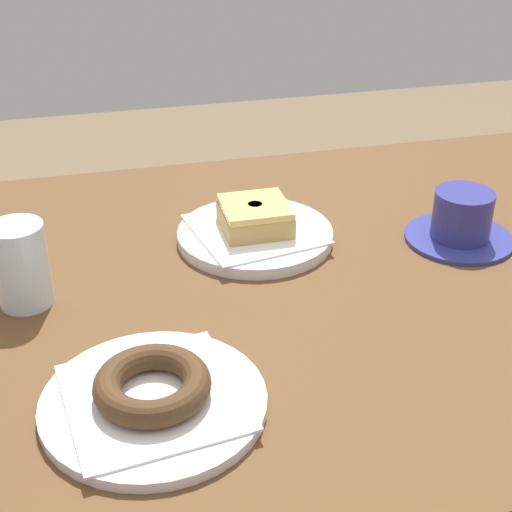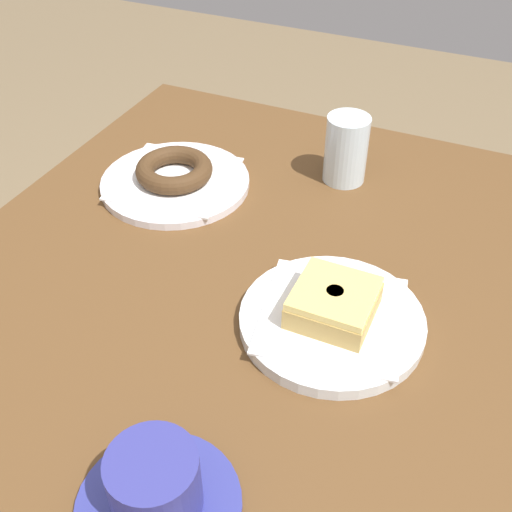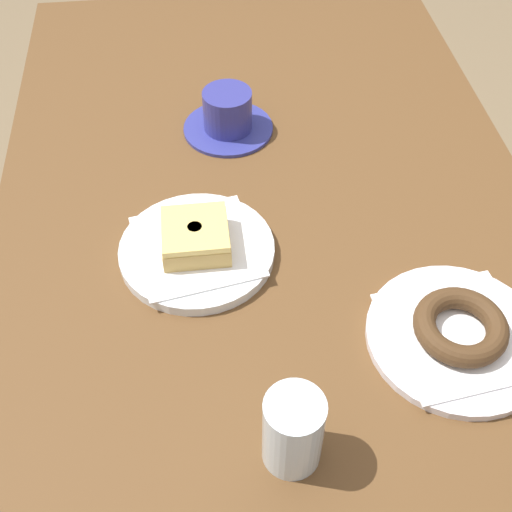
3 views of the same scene
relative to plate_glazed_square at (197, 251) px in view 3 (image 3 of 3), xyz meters
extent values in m
plane|color=#796548|center=(0.13, -0.11, -0.78)|extent=(6.00, 6.00, 0.00)
cube|color=brown|center=(0.13, -0.11, -0.03)|extent=(1.25, 0.82, 0.04)
cylinder|color=brown|center=(0.68, -0.45, -0.42)|extent=(0.06, 0.06, 0.73)
cylinder|color=brown|center=(0.68, 0.23, -0.42)|extent=(0.06, 0.06, 0.73)
cylinder|color=white|center=(0.00, 0.00, 0.00)|extent=(0.22, 0.22, 0.02)
cube|color=white|center=(0.00, 0.00, 0.01)|extent=(0.19, 0.19, 0.00)
cube|color=tan|center=(0.00, 0.00, 0.02)|extent=(0.09, 0.09, 0.03)
cube|color=#ECCE6C|center=(0.00, 0.00, 0.04)|extent=(0.09, 0.09, 0.01)
cylinder|color=tan|center=(0.00, 0.00, 0.05)|extent=(0.02, 0.02, 0.00)
cylinder|color=white|center=(-0.18, -0.31, 0.00)|extent=(0.23, 0.23, 0.01)
cube|color=white|center=(-0.18, -0.31, 0.01)|extent=(0.19, 0.19, 0.00)
torus|color=#482F1A|center=(-0.18, -0.31, 0.02)|extent=(0.12, 0.12, 0.03)
cylinder|color=silver|center=(-0.31, -0.09, 0.04)|extent=(0.07, 0.07, 0.11)
cylinder|color=#32378B|center=(0.28, -0.07, 0.00)|extent=(0.15, 0.15, 0.01)
cylinder|color=navy|center=(0.28, -0.07, 0.03)|extent=(0.08, 0.08, 0.07)
cylinder|color=black|center=(0.28, -0.07, 0.06)|extent=(0.07, 0.07, 0.00)
camera|label=1|loc=(-0.22, -0.90, 0.50)|focal=53.02mm
camera|label=2|loc=(0.50, 0.13, 0.53)|focal=43.91mm
camera|label=3|loc=(-0.62, -0.01, 0.68)|focal=46.28mm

